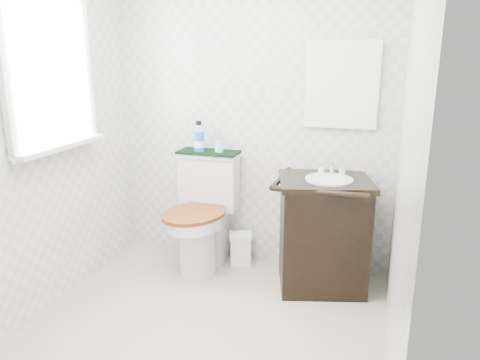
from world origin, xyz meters
The scene contains 14 objects.
floor centered at (0.00, 0.00, 0.00)m, with size 2.40×2.40×0.00m, color beige.
wall_back centered at (0.00, 1.20, 1.20)m, with size 2.40×2.40×0.00m, color silver.
wall_front centered at (0.00, -1.20, 1.20)m, with size 2.40×2.40×0.00m, color silver.
wall_left centered at (-1.10, 0.00, 1.20)m, with size 2.40×2.40×0.00m, color silver.
wall_right centered at (1.10, 0.00, 1.20)m, with size 2.40×2.40×0.00m, color silver.
window centered at (-1.07, 0.25, 1.55)m, with size 0.02×0.70×0.90m, color white.
mirror centered at (0.67, 1.18, 1.45)m, with size 0.50×0.02×0.60m, color silver.
toilet centered at (-0.33, 0.96, 0.39)m, with size 0.54×0.70×0.90m.
vanity centered at (0.62, 0.90, 0.43)m, with size 0.76×0.69×0.92m.
trash_bin centered at (-0.05, 1.06, 0.14)m, with size 0.22×0.20×0.26m.
towel centered at (-0.33, 1.09, 0.91)m, with size 0.48×0.22×0.02m, color black.
mouthwash_bottle centered at (-0.39, 1.07, 1.03)m, with size 0.08×0.08×0.24m.
cup centered at (-0.24, 1.10, 0.96)m, with size 0.07×0.07×0.08m, color #97DAF8.
soap_bar centered at (0.57, 1.03, 0.83)m, with size 0.07×0.05×0.02m, color #166A6C.
Camera 1 is at (1.01, -2.28, 1.69)m, focal length 35.00 mm.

